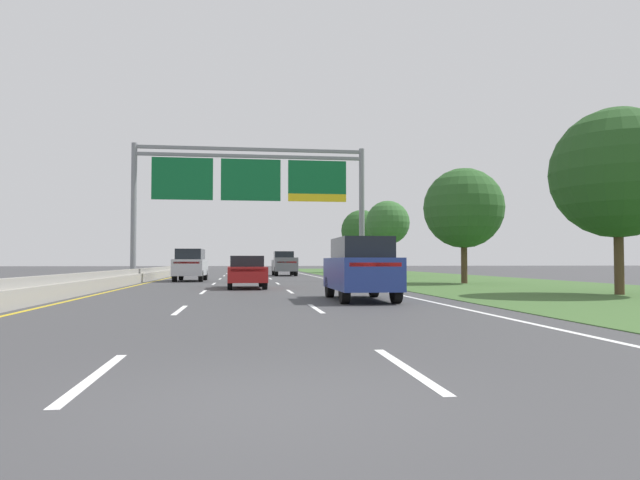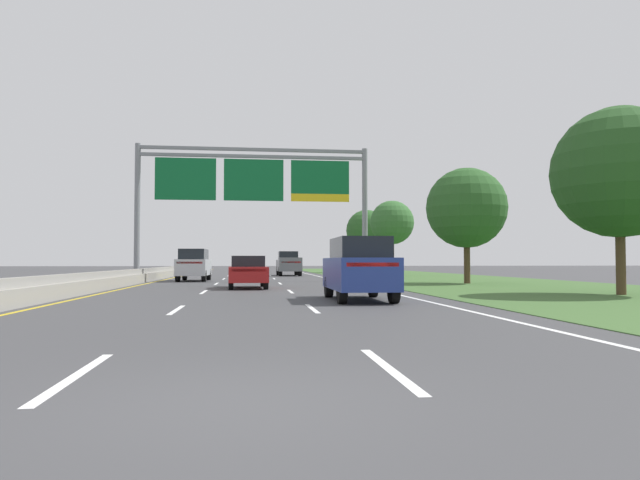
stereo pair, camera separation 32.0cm
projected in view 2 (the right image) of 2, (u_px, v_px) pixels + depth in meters
name	position (u px, v px, depth m)	size (l,w,h in m)	color
ground_plane	(249.00, 280.00, 40.10)	(220.00, 220.00, 0.00)	#3D3D3F
lane_striping	(249.00, 280.00, 39.64)	(11.96, 106.00, 0.01)	white
grass_verge_right	(442.00, 279.00, 41.75)	(14.00, 110.00, 0.02)	#3D602D
median_barrier_concrete	(152.00, 275.00, 39.33)	(0.60, 110.00, 0.85)	#99968E
overhead_sign_gantry	(254.00, 185.00, 37.31)	(15.06, 0.42, 8.82)	gray
pickup_truck_grey	(289.00, 264.00, 52.00)	(2.05, 5.42, 2.20)	slate
car_silver_left_lane_suv	(194.00, 264.00, 38.13)	(2.01, 4.74, 2.11)	#B2B5BA
car_blue_right_lane_suv	(359.00, 268.00, 19.44)	(1.93, 4.71, 2.11)	navy
car_red_centre_lane_sedan	(248.00, 271.00, 28.04)	(1.94, 4.45, 1.57)	maroon
roadside_tree_near	(619.00, 172.00, 22.40)	(5.11, 5.11, 7.35)	#4C3823
roadside_tree_mid	(466.00, 208.00, 33.60)	(4.69, 4.69, 6.78)	#4C3823
roadside_tree_far	(392.00, 223.00, 50.53)	(3.86, 3.86, 6.64)	#4C3823
roadside_tree_distant	(367.00, 230.00, 64.76)	(4.62, 4.62, 7.09)	#4C3823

